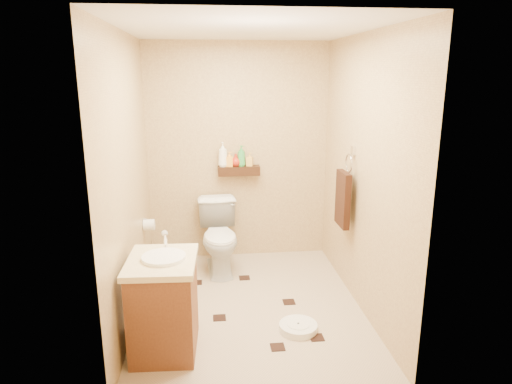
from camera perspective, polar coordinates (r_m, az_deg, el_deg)
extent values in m
plane|color=tan|center=(4.30, -0.86, -14.07)|extent=(2.50, 2.50, 0.00)
cube|color=tan|center=(5.09, -2.24, 4.86)|extent=(2.00, 0.04, 2.40)
cube|color=tan|center=(2.67, 1.57, -4.26)|extent=(2.00, 0.04, 2.40)
cube|color=tan|center=(3.90, -15.71, 1.30)|extent=(0.04, 2.50, 2.40)
cube|color=tan|center=(4.08, 13.21, 2.02)|extent=(0.04, 2.50, 2.40)
cube|color=silver|center=(3.78, -1.01, 19.74)|extent=(2.00, 2.50, 0.02)
cube|color=#3B1B10|center=(5.04, -2.16, 2.69)|extent=(0.46, 0.14, 0.10)
cube|color=black|center=(4.12, -4.59, -15.40)|extent=(0.11, 0.11, 0.01)
cube|color=black|center=(4.37, 4.14, -13.54)|extent=(0.11, 0.11, 0.01)
cube|color=black|center=(3.74, 2.71, -18.80)|extent=(0.11, 0.11, 0.01)
cube|color=black|center=(4.76, -7.45, -11.16)|extent=(0.11, 0.11, 0.01)
cube|color=black|center=(3.88, 7.60, -17.58)|extent=(0.11, 0.11, 0.01)
cube|color=black|center=(4.82, -1.46, -10.68)|extent=(0.11, 0.11, 0.01)
imported|color=white|center=(4.89, -4.55, -5.64)|extent=(0.47, 0.76, 0.75)
cube|color=brown|center=(3.62, -11.42, -13.96)|extent=(0.49, 0.59, 0.70)
cube|color=beige|center=(3.46, -11.73, -8.54)|extent=(0.53, 0.63, 0.04)
cylinder|color=white|center=(3.45, -11.45, -8.13)|extent=(0.32, 0.32, 0.04)
cylinder|color=silver|center=(3.61, -11.23, -6.07)|extent=(0.03, 0.03, 0.11)
cylinder|color=white|center=(3.94, 5.30, -16.48)|extent=(0.36, 0.36, 0.06)
cylinder|color=white|center=(3.93, 5.31, -16.08)|extent=(0.19, 0.19, 0.01)
cylinder|color=#196265|center=(5.11, -11.17, -8.81)|extent=(0.10, 0.10, 0.11)
cylinder|color=white|center=(5.03, -11.28, -6.69)|extent=(0.02, 0.02, 0.31)
sphere|color=white|center=(4.98, -11.37, -5.11)|extent=(0.07, 0.07, 0.07)
cube|color=silver|center=(4.27, 12.06, 5.11)|extent=(0.03, 0.06, 0.08)
torus|color=silver|center=(4.28, 11.53, 3.53)|extent=(0.02, 0.19, 0.19)
cube|color=#331A0F|center=(4.35, 10.80, -0.88)|extent=(0.06, 0.30, 0.52)
cylinder|color=white|center=(4.68, -13.23, -4.00)|extent=(0.11, 0.11, 0.11)
cylinder|color=silver|center=(4.66, -13.76, -3.31)|extent=(0.04, 0.02, 0.02)
imported|color=white|center=(5.00, -4.17, 4.70)|extent=(0.12, 0.12, 0.27)
imported|color=#FFAE35|center=(5.01, -3.33, 4.13)|extent=(0.08, 0.08, 0.16)
imported|color=red|center=(5.02, -2.53, 4.01)|extent=(0.15, 0.15, 0.14)
imported|color=green|center=(5.01, -1.84, 4.55)|extent=(0.13, 0.13, 0.23)
imported|color=gold|center=(5.03, -0.80, 4.11)|extent=(0.08, 0.08, 0.15)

